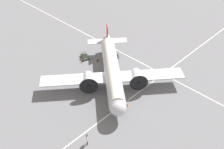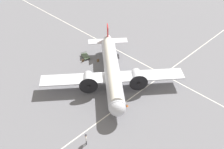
{
  "view_description": "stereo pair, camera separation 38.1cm",
  "coord_description": "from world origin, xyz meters",
  "px_view_note": "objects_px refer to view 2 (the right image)",
  "views": [
    {
      "loc": [
        25.74,
        24.85,
        29.6
      ],
      "look_at": [
        0.0,
        0.0,
        1.62
      ],
      "focal_mm": 45.0,
      "sensor_mm": 36.0,
      "label": 1
    },
    {
      "loc": [
        25.48,
        25.12,
        29.6
      ],
      "look_at": [
        0.0,
        0.0,
        1.62
      ],
      "focal_mm": 45.0,
      "sensor_mm": 36.0,
      "label": 2
    }
  ],
  "objects_px": {
    "suitcase_upright_spare": "(83,61)",
    "traffic_cone": "(127,105)",
    "baggage_cart": "(85,56)",
    "crew_foreground": "(86,138)",
    "airliner_main": "(112,72)",
    "suitcase_near_door": "(98,60)"
  },
  "relations": [
    {
      "from": "suitcase_upright_spare",
      "to": "suitcase_near_door",
      "type": "bearing_deg",
      "value": 136.35
    },
    {
      "from": "airliner_main",
      "to": "suitcase_near_door",
      "type": "relative_size",
      "value": 37.72
    },
    {
      "from": "airliner_main",
      "to": "suitcase_upright_spare",
      "type": "height_order",
      "value": "airliner_main"
    },
    {
      "from": "airliner_main",
      "to": "suitcase_upright_spare",
      "type": "distance_m",
      "value": 8.49
    },
    {
      "from": "suitcase_near_door",
      "to": "suitcase_upright_spare",
      "type": "relative_size",
      "value": 0.98
    },
    {
      "from": "airliner_main",
      "to": "suitcase_upright_spare",
      "type": "relative_size",
      "value": 37.15
    },
    {
      "from": "airliner_main",
      "to": "suitcase_near_door",
      "type": "height_order",
      "value": "airliner_main"
    },
    {
      "from": "airliner_main",
      "to": "suitcase_upright_spare",
      "type": "xyz_separation_m",
      "value": [
        -0.68,
        -8.17,
        -2.24
      ]
    },
    {
      "from": "suitcase_upright_spare",
      "to": "airliner_main",
      "type": "bearing_deg",
      "value": 85.23
    },
    {
      "from": "suitcase_near_door",
      "to": "baggage_cart",
      "type": "distance_m",
      "value": 2.75
    },
    {
      "from": "airliner_main",
      "to": "baggage_cart",
      "type": "xyz_separation_m",
      "value": [
        -1.98,
        -8.92,
        -2.2
      ]
    },
    {
      "from": "airliner_main",
      "to": "suitcase_near_door",
      "type": "xyz_separation_m",
      "value": [
        -2.68,
        -6.26,
        -2.24
      ]
    },
    {
      "from": "crew_foreground",
      "to": "suitcase_near_door",
      "type": "relative_size",
      "value": 3.39
    },
    {
      "from": "baggage_cart",
      "to": "traffic_cone",
      "type": "distance_m",
      "value": 14.79
    },
    {
      "from": "baggage_cart",
      "to": "airliner_main",
      "type": "bearing_deg",
      "value": 7.12
    },
    {
      "from": "suitcase_near_door",
      "to": "baggage_cart",
      "type": "relative_size",
      "value": 0.22
    },
    {
      "from": "baggage_cart",
      "to": "crew_foreground",
      "type": "bearing_deg",
      "value": -21.16
    },
    {
      "from": "baggage_cart",
      "to": "traffic_cone",
      "type": "height_order",
      "value": "baggage_cart"
    },
    {
      "from": "crew_foreground",
      "to": "traffic_cone",
      "type": "distance_m",
      "value": 8.91
    },
    {
      "from": "suitcase_near_door",
      "to": "airliner_main",
      "type": "bearing_deg",
      "value": 66.83
    },
    {
      "from": "suitcase_upright_spare",
      "to": "traffic_cone",
      "type": "height_order",
      "value": "suitcase_upright_spare"
    },
    {
      "from": "suitcase_upright_spare",
      "to": "traffic_cone",
      "type": "bearing_deg",
      "value": 77.88
    }
  ]
}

